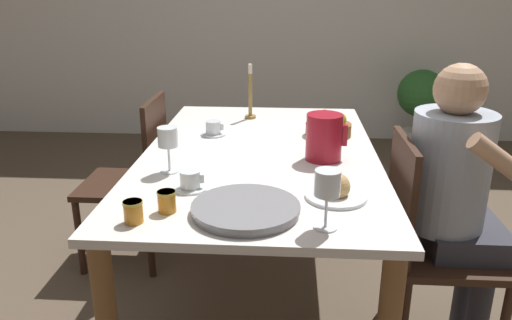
{
  "coord_description": "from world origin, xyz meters",
  "views": [
    {
      "loc": [
        0.12,
        -2.02,
        1.45
      ],
      "look_at": [
        0.0,
        -0.24,
        0.81
      ],
      "focal_mm": 35.0,
      "sensor_mm": 36.0,
      "label": 1
    }
  ],
  "objects": [
    {
      "name": "dining_table",
      "position": [
        0.0,
        0.0,
        0.66
      ],
      "size": [
        0.99,
        1.62,
        0.76
      ],
      "color": "silver",
      "rests_on": "ground_plane"
    },
    {
      "name": "chair_person_side",
      "position": [
        0.68,
        -0.23,
        0.48
      ],
      "size": [
        0.42,
        0.42,
        0.9
      ],
      "rotation": [
        0.0,
        0.0,
        -1.57
      ],
      "color": "#331E14",
      "rests_on": "ground_plane"
    },
    {
      "name": "bread_plate",
      "position": [
        0.29,
        -0.46,
        0.79
      ],
      "size": [
        0.21,
        0.21,
        0.09
      ],
      "color": "silver",
      "rests_on": "dining_table"
    },
    {
      "name": "teacup_across",
      "position": [
        -0.24,
        0.24,
        0.79
      ],
      "size": [
        0.12,
        0.12,
        0.07
      ],
      "color": "silver",
      "rests_on": "dining_table"
    },
    {
      "name": "fruit_bowl",
      "position": [
        0.31,
        0.27,
        0.81
      ],
      "size": [
        0.21,
        0.21,
        0.11
      ],
      "color": "brown",
      "rests_on": "dining_table"
    },
    {
      "name": "jam_jar_red",
      "position": [
        -0.34,
        -0.69,
        0.8
      ],
      "size": [
        0.06,
        0.06,
        0.07
      ],
      "color": "#C67A1E",
      "rests_on": "dining_table"
    },
    {
      "name": "wall_back",
      "position": [
        0.0,
        2.78,
        1.3
      ],
      "size": [
        10.0,
        0.06,
        2.6
      ],
      "color": "white",
      "rests_on": "ground_plane"
    },
    {
      "name": "potted_plant",
      "position": [
        1.28,
        2.38,
        0.45
      ],
      "size": [
        0.42,
        0.42,
        0.74
      ],
      "color": "beige",
      "rests_on": "ground_plane"
    },
    {
      "name": "teacup_near_person",
      "position": [
        -0.22,
        -0.42,
        0.79
      ],
      "size": [
        0.12,
        0.12,
        0.07
      ],
      "color": "silver",
      "rests_on": "dining_table"
    },
    {
      "name": "chair_opposite",
      "position": [
        -0.68,
        0.38,
        0.48
      ],
      "size": [
        0.42,
        0.42,
        0.9
      ],
      "rotation": [
        0.0,
        0.0,
        1.57
      ],
      "color": "#331E14",
      "rests_on": "ground_plane"
    },
    {
      "name": "candlestick_tall",
      "position": [
        -0.09,
        0.57,
        0.87
      ],
      "size": [
        0.06,
        0.06,
        0.29
      ],
      "color": "olive",
      "rests_on": "dining_table"
    },
    {
      "name": "jam_jar_amber",
      "position": [
        -0.26,
        -0.61,
        0.8
      ],
      "size": [
        0.06,
        0.06,
        0.07
      ],
      "color": "#C67A1E",
      "rests_on": "dining_table"
    },
    {
      "name": "ground_plane",
      "position": [
        0.0,
        0.0,
        0.0
      ],
      "size": [
        20.0,
        20.0,
        0.0
      ],
      "primitive_type": "plane",
      "color": "brown"
    },
    {
      "name": "wine_glass_water",
      "position": [
        -0.33,
        -0.26,
        0.89
      ],
      "size": [
        0.08,
        0.08,
        0.18
      ],
      "color": "white",
      "rests_on": "dining_table"
    },
    {
      "name": "red_pitcher",
      "position": [
        0.26,
        -0.07,
        0.86
      ],
      "size": [
        0.17,
        0.15,
        0.19
      ],
      "color": "#A31423",
      "rests_on": "dining_table"
    },
    {
      "name": "serving_tray",
      "position": [
        -0.01,
        -0.6,
        0.78
      ],
      "size": [
        0.34,
        0.34,
        0.03
      ],
      "color": "gray",
      "rests_on": "dining_table"
    },
    {
      "name": "person_seated",
      "position": [
        0.77,
        -0.2,
        0.7
      ],
      "size": [
        0.39,
        0.41,
        1.18
      ],
      "rotation": [
        0.0,
        0.0,
        -1.57
      ],
      "color": "#33333D",
      "rests_on": "ground_plane"
    },
    {
      "name": "wine_glass_juice",
      "position": [
        0.24,
        -0.69,
        0.9
      ],
      "size": [
        0.08,
        0.08,
        0.18
      ],
      "color": "white",
      "rests_on": "dining_table"
    }
  ]
}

